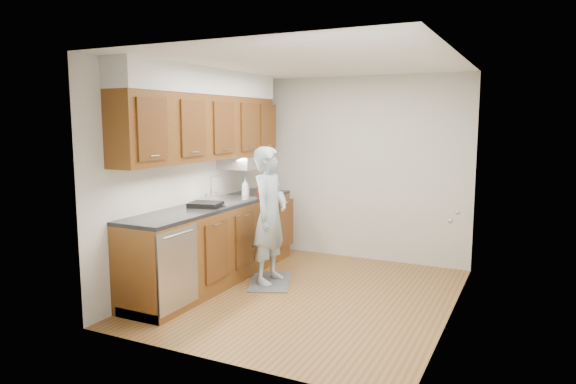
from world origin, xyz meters
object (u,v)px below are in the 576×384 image
at_px(person, 270,206).
at_px(dish_rack, 205,205).
at_px(steel_can, 246,193).
at_px(soap_bottle_b, 245,189).
at_px(soda_can, 260,191).
at_px(soap_bottle_a, 245,188).

height_order(person, dish_rack, person).
height_order(person, steel_can, person).
distance_m(soap_bottle_b, steel_can, 0.10).
distance_m(soap_bottle_b, dish_rack, 0.93).
relative_size(soda_can, dish_rack, 0.39).
height_order(soap_bottle_a, soap_bottle_b, soap_bottle_a).
relative_size(soap_bottle_a, dish_rack, 0.71).
distance_m(soap_bottle_a, soap_bottle_b, 0.11).
relative_size(soap_bottle_b, soda_can, 1.34).
height_order(soda_can, dish_rack, soda_can).
xyz_separation_m(person, soap_bottle_a, (-0.55, 0.37, 0.14)).
xyz_separation_m(soap_bottle_b, dish_rack, (0.03, -0.93, -0.06)).
xyz_separation_m(soap_bottle_b, steel_can, (0.05, -0.07, -0.04)).
distance_m(soap_bottle_b, soda_can, 0.20).
height_order(person, soap_bottle_b, person).
bearing_deg(steel_can, person, -34.76).
height_order(soap_bottle_a, dish_rack, soap_bottle_a).
bearing_deg(soda_can, dish_rack, -99.58).
bearing_deg(steel_can, dish_rack, -91.29).
bearing_deg(dish_rack, steel_can, 75.53).
bearing_deg(soap_bottle_a, soap_bottle_b, 120.69).
bearing_deg(dish_rack, soap_bottle_b, 78.59).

